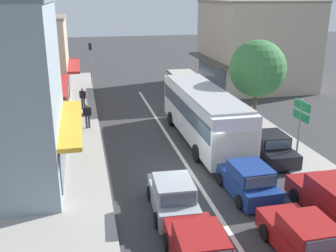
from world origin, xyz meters
The scene contains 19 objects.
ground_plane centered at (0.00, 0.00, 0.00)m, with size 140.00×140.00×0.00m, color #353538.
lane_centre_line centered at (0.00, 4.00, 0.00)m, with size 0.20×28.00×0.01m, color silver.
sidewalk_left centered at (-6.80, 6.00, 0.07)m, with size 5.20×44.00×0.14m, color #A39E96.
kerb_right centered at (6.20, 6.00, 0.06)m, with size 2.80×44.00×0.12m, color #A39E96.
shopfront_mid_block centered at (-10.18, 9.90, 3.94)m, with size 7.27×8.04×7.89m.
shopfront_far_end centered at (-10.18, 18.02, 3.45)m, with size 8.97×7.79×6.91m.
building_right_far centered at (11.48, 18.53, 4.06)m, with size 9.81×10.07×8.13m.
city_bus centered at (1.92, 4.43, 1.88)m, with size 2.78×10.87×3.23m.
sedan_adjacent_lane_trail centered at (1.97, -7.27, 0.66)m, with size 1.94×4.22×1.47m.
hatchback_behind_bus_mid centered at (1.82, -2.66, 0.71)m, with size 1.91×3.75×1.54m.
hatchback_adjacent_lane_lead centered at (-1.78, -3.35, 0.71)m, with size 1.95×3.77×1.54m.
parked_wagon_kerb_front centered at (4.51, -5.14, 0.75)m, with size 2.00×4.53×1.58m.
parked_sedan_kerb_second centered at (4.70, 1.04, 0.66)m, with size 1.99×4.25×1.47m.
parked_hatchback_kerb_third centered at (4.56, 7.07, 0.71)m, with size 1.85×3.72×1.54m.
traffic_light_downstreet centered at (-4.19, 21.71, 2.85)m, with size 0.32×0.24×4.20m.
directional_road_sign centered at (5.67, -0.15, 2.70)m, with size 0.10×1.40×3.60m.
street_tree_right centered at (6.00, 6.01, 4.07)m, with size 3.68×3.68×5.92m.
pedestrian_with_handbag_near centered at (-4.96, 8.05, 1.07)m, with size 0.65×0.38×1.63m.
pedestrian_browsing_midblock centered at (-5.16, 12.92, 1.07)m, with size 0.64×0.44×1.63m.
Camera 1 is at (-5.07, -17.38, 8.61)m, focal length 42.00 mm.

